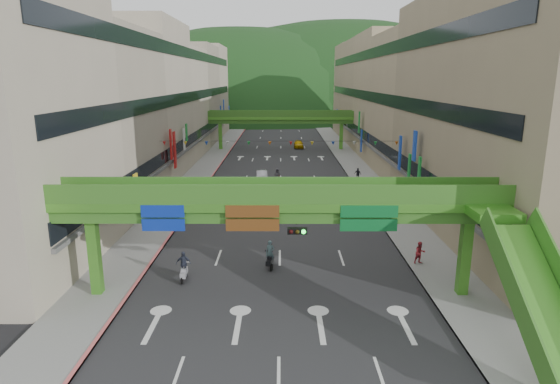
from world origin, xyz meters
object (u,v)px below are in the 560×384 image
at_px(scooter_rider_mid, 293,187).
at_px(car_silver, 262,176).
at_px(car_yellow, 299,144).
at_px(pedestrian_red, 420,255).
at_px(overpass_near, 296,216).
at_px(scooter_rider_near, 270,256).

distance_m(scooter_rider_mid, car_silver, 8.56).
xyz_separation_m(car_yellow, pedestrian_red, (6.46, -56.50, 0.06)).
distance_m(overpass_near, car_silver, 33.36).
bearing_deg(scooter_rider_mid, scooter_rider_near, -95.91).
bearing_deg(scooter_rider_mid, car_silver, 116.63).
xyz_separation_m(car_silver, pedestrian_red, (12.18, -27.64, 0.14)).
relative_size(overpass_near, pedestrian_red, 17.64).
distance_m(scooter_rider_near, scooter_rider_mid, 20.59).
distance_m(overpass_near, scooter_rider_near, 6.61).
bearing_deg(scooter_rider_near, overpass_near, -71.47).
height_order(scooter_rider_near, car_silver, scooter_rider_near).
height_order(overpass_near, scooter_rider_mid, overpass_near).
bearing_deg(scooter_rider_mid, overpass_near, -91.19).
distance_m(overpass_near, pedestrian_red, 11.21).
bearing_deg(overpass_near, scooter_rider_near, 108.53).
bearing_deg(car_silver, overpass_near, -87.86).
relative_size(overpass_near, car_silver, 7.11).
relative_size(overpass_near, scooter_rider_near, 14.15).
bearing_deg(scooter_rider_near, car_silver, 93.49).
relative_size(car_silver, pedestrian_red, 2.48).
height_order(car_yellow, pedestrian_red, pedestrian_red).
bearing_deg(car_silver, scooter_rider_mid, -66.98).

